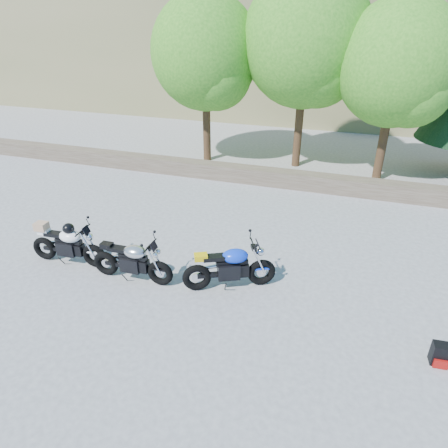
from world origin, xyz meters
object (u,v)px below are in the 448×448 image
at_px(silver_bike, 132,262).
at_px(backpack, 441,355).
at_px(white_bike, 67,244).
at_px(blue_bike, 230,268).

xyz_separation_m(silver_bike, backpack, (5.71, -0.52, -0.26)).
bearing_deg(silver_bike, backpack, -6.45).
height_order(silver_bike, white_bike, white_bike).
relative_size(white_bike, blue_bike, 1.02).
xyz_separation_m(white_bike, backpack, (7.38, -0.64, -0.30)).
bearing_deg(blue_bike, backpack, -39.71).
relative_size(silver_bike, backpack, 4.76).
bearing_deg(blue_bike, silver_bike, 164.56).
relative_size(silver_bike, white_bike, 1.00).
relative_size(blue_bike, backpack, 4.65).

